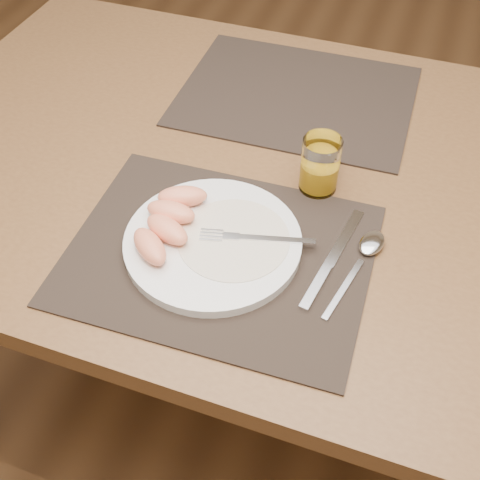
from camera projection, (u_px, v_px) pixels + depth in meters
name	position (u px, v px, depth m)	size (l,w,h in m)	color
ground	(261.00, 382.00, 1.60)	(5.00, 5.00, 0.00)	brown
table	(271.00, 202.00, 1.11)	(1.40, 0.90, 0.75)	brown
placemat_near	(219.00, 254.00, 0.91)	(0.45, 0.35, 0.00)	black
placemat_far	(296.00, 96.00, 1.19)	(0.45, 0.35, 0.00)	black
plate	(213.00, 242.00, 0.91)	(0.27, 0.27, 0.02)	white
plate_dressing	(234.00, 239.00, 0.90)	(0.17, 0.17, 0.00)	white
fork	(247.00, 238.00, 0.90)	(0.17, 0.06, 0.00)	silver
knife	(328.00, 266.00, 0.89)	(0.05, 0.22, 0.01)	silver
spoon	(368.00, 249.00, 0.90)	(0.06, 0.19, 0.01)	silver
juice_glass	(320.00, 167.00, 0.98)	(0.06, 0.06, 0.10)	white
grapefruit_wedges	(168.00, 220.00, 0.91)	(0.10, 0.18, 0.03)	#FF9368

